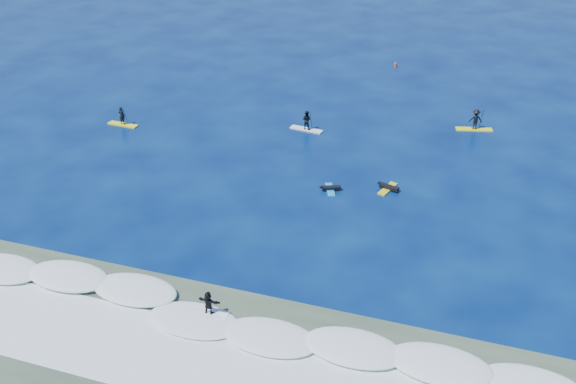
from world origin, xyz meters
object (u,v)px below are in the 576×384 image
(sup_paddler_right, at_px, (475,121))
(prone_paddler_near, at_px, (388,188))
(sup_paddler_left, at_px, (122,119))
(marker_buoy, at_px, (395,65))
(prone_paddler_far, at_px, (330,189))
(sup_paddler_center, at_px, (306,122))
(wave_surfer, at_px, (209,304))

(sup_paddler_right, bearing_deg, prone_paddler_near, -126.34)
(sup_paddler_left, relative_size, prone_paddler_near, 1.28)
(sup_paddler_left, distance_m, marker_buoy, 28.85)
(sup_paddler_left, xyz_separation_m, prone_paddler_far, (19.17, -5.31, -0.44))
(sup_paddler_center, xyz_separation_m, prone_paddler_far, (4.42, -9.10, -0.58))
(sup_paddler_center, height_order, prone_paddler_far, sup_paddler_center)
(sup_paddler_center, distance_m, marker_buoy, 18.47)
(sup_paddler_left, distance_m, sup_paddler_center, 15.23)
(prone_paddler_far, xyz_separation_m, marker_buoy, (-0.25, 27.08, 0.14))
(prone_paddler_near, bearing_deg, prone_paddler_far, 126.90)
(prone_paddler_far, bearing_deg, sup_paddler_right, -54.65)
(wave_surfer, bearing_deg, marker_buoy, 88.62)
(sup_paddler_center, height_order, marker_buoy, sup_paddler_center)
(sup_paddler_left, height_order, wave_surfer, sup_paddler_left)
(sup_paddler_right, distance_m, wave_surfer, 29.92)
(prone_paddler_near, bearing_deg, sup_paddler_right, -5.22)
(prone_paddler_near, distance_m, wave_surfer, 16.96)
(prone_paddler_far, relative_size, marker_buoy, 3.09)
(sup_paddler_center, xyz_separation_m, prone_paddler_near, (8.13, -7.75, -0.57))
(sup_paddler_right, xyz_separation_m, wave_surfer, (-11.07, -27.80, -0.01))
(sup_paddler_center, bearing_deg, marker_buoy, 84.19)
(sup_paddler_center, xyz_separation_m, marker_buoy, (4.18, 17.98, -0.45))
(sup_paddler_left, bearing_deg, marker_buoy, 52.47)
(prone_paddler_near, height_order, wave_surfer, wave_surfer)
(sup_paddler_right, height_order, prone_paddler_near, sup_paddler_right)
(prone_paddler_near, distance_m, prone_paddler_far, 3.94)
(sup_paddler_left, distance_m, sup_paddler_right, 28.91)
(sup_paddler_left, xyz_separation_m, marker_buoy, (18.93, 21.77, -0.31))
(prone_paddler_far, relative_size, wave_surfer, 0.98)
(prone_paddler_near, distance_m, marker_buoy, 26.04)
(sup_paddler_left, relative_size, sup_paddler_center, 0.95)
(sup_paddler_center, height_order, sup_paddler_right, sup_paddler_right)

